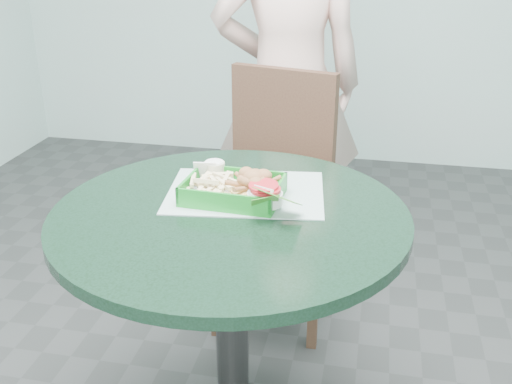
% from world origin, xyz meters
% --- Properties ---
extents(cafe_table, '(0.87, 0.87, 0.75)m').
position_xyz_m(cafe_table, '(0.00, 0.00, 0.58)').
color(cafe_table, '#303030').
rests_on(cafe_table, floor).
extents(dining_chair, '(0.42, 0.42, 0.93)m').
position_xyz_m(dining_chair, '(-0.01, 0.77, 0.53)').
color(dining_chair, black).
rests_on(dining_chair, floor).
extents(diner_person, '(0.75, 0.59, 1.81)m').
position_xyz_m(diner_person, '(-0.02, 1.04, 0.91)').
color(diner_person, beige).
rests_on(diner_person, floor).
extents(placemat, '(0.43, 0.35, 0.00)m').
position_xyz_m(placemat, '(0.01, 0.11, 0.75)').
color(placemat, '#9DBAB4').
rests_on(placemat, cafe_table).
extents(food_basket, '(0.24, 0.17, 0.05)m').
position_xyz_m(food_basket, '(-0.01, 0.07, 0.77)').
color(food_basket, '#178726').
rests_on(food_basket, placemat).
extents(crab_sandwich, '(0.12, 0.12, 0.07)m').
position_xyz_m(crab_sandwich, '(0.04, 0.07, 0.80)').
color(crab_sandwich, tan).
rests_on(crab_sandwich, food_basket).
extents(fries_pile, '(0.13, 0.14, 0.05)m').
position_xyz_m(fries_pile, '(-0.07, 0.07, 0.79)').
color(fries_pile, beige).
rests_on(fries_pile, food_basket).
extents(sauce_ramekin, '(0.05, 0.05, 0.03)m').
position_xyz_m(sauce_ramekin, '(-0.08, 0.15, 0.80)').
color(sauce_ramekin, beige).
rests_on(sauce_ramekin, food_basket).
extents(garnish_cup, '(0.13, 0.13, 0.05)m').
position_xyz_m(garnish_cup, '(0.09, 0.02, 0.79)').
color(garnish_cup, white).
rests_on(garnish_cup, food_basket).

